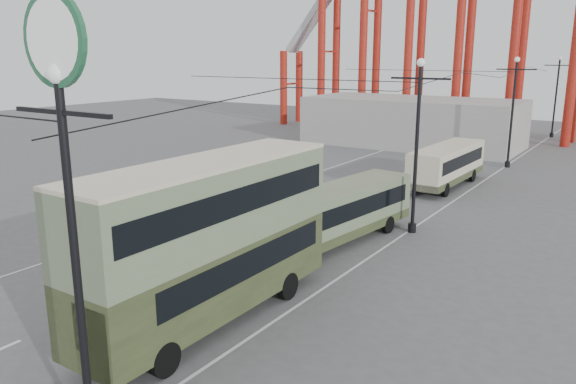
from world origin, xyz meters
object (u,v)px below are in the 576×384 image
Objects in this scene: double_decker_bus at (209,234)px; single_decker_green at (338,212)px; single_decker_cream at (447,164)px; pedestrian at (254,244)px; lamp_post_near at (63,133)px.

single_decker_green is (-0.38, 10.26, -1.66)m from double_decker_bus.
pedestrian is at bearing -95.07° from single_decker_cream.
double_decker_bus is at bearing 107.28° from lamp_post_near.
double_decker_bus is at bearing 86.63° from pedestrian.
single_decker_green is at bearing 92.27° from double_decker_bus.
lamp_post_near is at bearing 83.85° from pedestrian.
single_decker_cream is at bearing 95.49° from single_decker_green.
lamp_post_near reaches higher than double_decker_bus.
pedestrian is at bearing -106.59° from single_decker_green.
lamp_post_near is 18.39m from single_decker_green.
single_decker_cream is at bearing 93.61° from lamp_post_near.
single_decker_cream is 20.46m from pedestrian.
lamp_post_near is 8.50m from double_decker_bus.
single_decker_green is 6.34× the size of pedestrian.
lamp_post_near is 1.11× the size of single_decker_cream.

